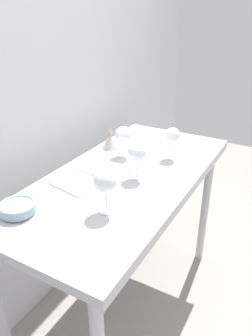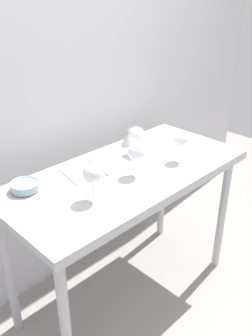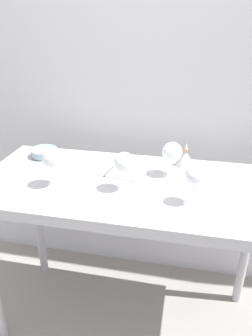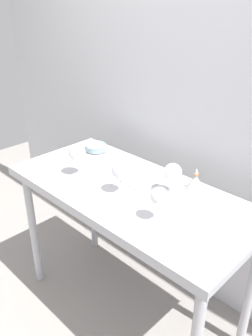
# 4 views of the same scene
# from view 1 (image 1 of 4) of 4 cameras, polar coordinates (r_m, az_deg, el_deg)

# --- Properties ---
(ground_plane) EXTENTS (6.00, 6.00, 0.00)m
(ground_plane) POSITION_cam_1_polar(r_m,az_deg,el_deg) (2.16, -0.25, -22.76)
(ground_plane) COLOR gray
(back_wall) EXTENTS (3.80, 0.04, 2.60)m
(back_wall) POSITION_cam_1_polar(r_m,az_deg,el_deg) (1.75, -14.89, 14.43)
(back_wall) COLOR silver
(back_wall) RESTS_ON ground_plane
(steel_counter) EXTENTS (1.40, 0.65, 0.90)m
(steel_counter) POSITION_cam_1_polar(r_m,az_deg,el_deg) (1.65, -0.12, -4.37)
(steel_counter) COLOR #B4B4BA
(steel_counter) RESTS_ON ground_plane
(wine_glass_near_left) EXTENTS (0.10, 0.10, 0.18)m
(wine_glass_near_left) POSITION_cam_1_polar(r_m,az_deg,el_deg) (1.26, -3.61, -2.46)
(wine_glass_near_left) COLOR white
(wine_glass_near_left) RESTS_ON steel_counter
(wine_glass_near_right) EXTENTS (0.08, 0.08, 0.17)m
(wine_glass_near_right) POSITION_cam_1_polar(r_m,az_deg,el_deg) (1.75, 8.12, 5.52)
(wine_glass_near_right) COLOR white
(wine_glass_near_right) RESTS_ON steel_counter
(wine_glass_near_center) EXTENTS (0.09, 0.09, 0.18)m
(wine_glass_near_center) POSITION_cam_1_polar(r_m,az_deg,el_deg) (1.51, 1.94, 2.61)
(wine_glass_near_center) COLOR white
(wine_glass_near_center) RESTS_ON steel_counter
(wine_glass_far_right) EXTENTS (0.10, 0.10, 0.17)m
(wine_glass_far_right) POSITION_cam_1_polar(r_m,az_deg,el_deg) (1.75, -0.44, 5.64)
(wine_glass_far_right) COLOR white
(wine_glass_far_right) RESTS_ON steel_counter
(open_notebook) EXTENTS (0.39, 0.26, 0.01)m
(open_notebook) POSITION_cam_1_polar(r_m,az_deg,el_deg) (1.58, -6.10, -1.35)
(open_notebook) COLOR white
(open_notebook) RESTS_ON steel_counter
(tasting_sheet_upper) EXTENTS (0.30, 0.31, 0.00)m
(tasting_sheet_upper) POSITION_cam_1_polar(r_m,az_deg,el_deg) (1.93, 4.14, 3.85)
(tasting_sheet_upper) COLOR white
(tasting_sheet_upper) RESTS_ON steel_counter
(tasting_bowl) EXTENTS (0.14, 0.14, 0.05)m
(tasting_bowl) POSITION_cam_1_polar(r_m,az_deg,el_deg) (1.36, -18.46, -6.66)
(tasting_bowl) COLOR #4C4C4C
(tasting_bowl) RESTS_ON steel_counter
(decanter_funnel) EXTENTS (0.11, 0.11, 0.13)m
(decanter_funnel) POSITION_cam_1_polar(r_m,az_deg,el_deg) (1.89, -2.74, 4.75)
(decanter_funnel) COLOR #B6B6B6
(decanter_funnel) RESTS_ON steel_counter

